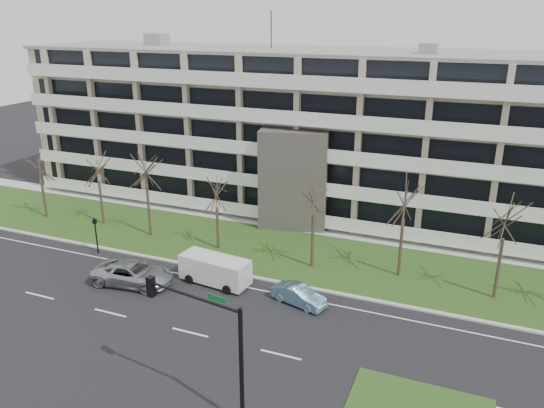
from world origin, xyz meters
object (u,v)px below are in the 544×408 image
at_px(blue_sedan, 299,295).
at_px(traffic_signal, 208,336).
at_px(white_van, 216,268).
at_px(silver_pickup, 132,274).
at_px(pedestrian_signal, 96,231).

distance_m(blue_sedan, traffic_signal, 11.82).
bearing_deg(white_van, traffic_signal, -56.73).
bearing_deg(traffic_signal, white_van, 125.73).
bearing_deg(silver_pickup, blue_sedan, -87.96).
relative_size(silver_pickup, traffic_signal, 0.89).
relative_size(white_van, pedestrian_signal, 1.75).
xyz_separation_m(silver_pickup, white_van, (5.53, 2.37, 0.39)).
bearing_deg(blue_sedan, white_van, 101.83).
bearing_deg(blue_sedan, traffic_signal, -167.02).
relative_size(blue_sedan, white_van, 0.72).
height_order(traffic_signal, pedestrian_signal, traffic_signal).
height_order(silver_pickup, white_van, white_van).
xyz_separation_m(blue_sedan, traffic_signal, (-0.62, -11.24, 3.62)).
bearing_deg(traffic_signal, blue_sedan, 95.81).
distance_m(traffic_signal, pedestrian_signal, 21.56).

